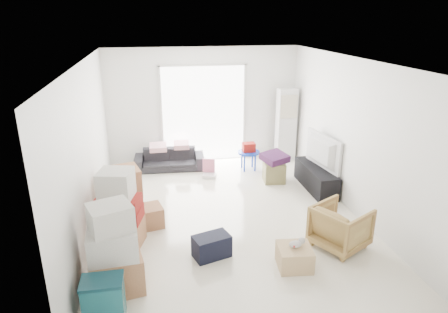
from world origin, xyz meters
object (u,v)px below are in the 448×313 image
ac_tower (286,125)px  wood_crate (294,257)px  tv_console (316,178)px  storage_bins (104,300)px  armchair (341,225)px  ottoman (274,172)px  television (317,164)px  sofa (169,156)px  kids_table (249,151)px

ac_tower → wood_crate: size_ratio=3.77×
tv_console → storage_bins: 4.97m
storage_bins → armchair: bearing=15.8°
storage_bins → ottoman: (3.17, 3.59, -0.06)m
wood_crate → ac_tower: bearing=73.0°
television → sofa: (-2.88, 1.67, -0.23)m
tv_console → storage_bins: storage_bins is taller
tv_console → armchair: bearing=-103.4°
sofa → armchair: bearing=-54.1°
ac_tower → sofa: ac_tower is taller
television → ottoman: (-0.73, 0.52, -0.33)m
wood_crate → ottoman: bearing=78.0°
television → wood_crate: bearing=142.6°
television → sofa: size_ratio=0.74×
tv_console → ac_tower: bearing=91.6°
ottoman → kids_table: 0.89m
television → kids_table: 1.70m
television → kids_table: (-1.10, 1.30, -0.09)m
sofa → storage_bins: 4.86m
sofa → armchair: size_ratio=2.12×
television → wood_crate: television is taller
ottoman → storage_bins: bearing=-131.4°
ac_tower → television: ac_tower is taller
storage_bins → wood_crate: bearing=13.1°
tv_console → kids_table: (-1.10, 1.30, 0.22)m
armchair → kids_table: (-0.59, 3.41, 0.08)m
storage_bins → ottoman: size_ratio=1.28×
storage_bins → wood_crate: size_ratio=1.19×
kids_table → wood_crate: kids_table is taller
sofa → storage_bins: sofa is taller
storage_bins → tv_console: bearing=38.3°
armchair → wood_crate: armchair is taller
armchair → kids_table: size_ratio=1.17×
tv_console → television: 0.31m
kids_table → sofa: bearing=168.1°
television → ottoman: bearing=46.0°
television → kids_table: kids_table is taller
tv_console → kids_table: size_ratio=2.18×
television → wood_crate: size_ratio=2.53×
wood_crate → kids_table: bearing=85.9°
ac_tower → tv_console: (0.05, -1.82, -0.64)m
sofa → ottoman: bearing=-24.4°
television → wood_crate: (-1.37, -2.49, -0.39)m
ac_tower → storage_bins: size_ratio=3.16×
ottoman → wood_crate: bearing=-102.0°
armchair → wood_crate: (-0.86, -0.37, -0.22)m
ac_tower → sofa: (-2.83, -0.15, -0.57)m
sofa → armchair: armchair is taller
ac_tower → wood_crate: bearing=-107.0°
armchair → kids_table: bearing=-18.9°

